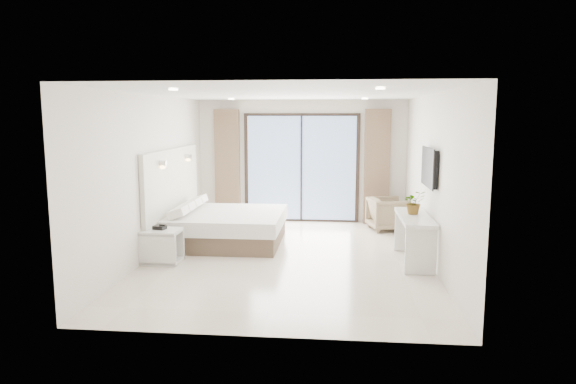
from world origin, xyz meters
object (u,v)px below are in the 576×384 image
object	(u,v)px
bed	(225,227)
nightstand	(162,246)
console_desk	(414,228)
armchair	(388,212)

from	to	relation	value
bed	nightstand	bearing A→B (deg)	-118.01
console_desk	bed	bearing A→B (deg)	163.76
bed	console_desk	bearing A→B (deg)	-16.24
bed	nightstand	size ratio (longest dim) A/B	3.43
nightstand	console_desk	size ratio (longest dim) A/B	0.40
bed	armchair	distance (m)	3.43
nightstand	armchair	world-z (taller)	armchair
console_desk	armchair	xyz separation A→B (m)	(-0.19, 2.39, -0.19)
nightstand	console_desk	bearing A→B (deg)	7.52
bed	armchair	xyz separation A→B (m)	(3.12, 1.42, 0.07)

